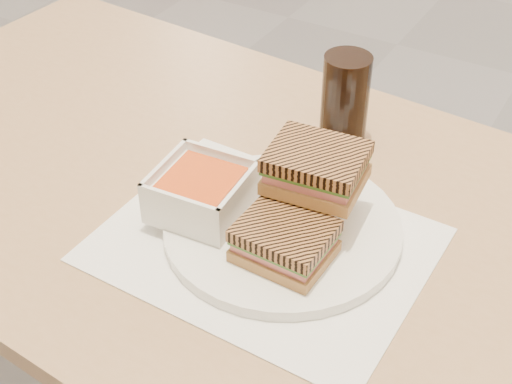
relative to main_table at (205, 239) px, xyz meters
The scene contains 7 objects.
main_table is the anchor object (origin of this frame).
tray_liner 0.20m from the main_table, 27.78° to the right, with size 0.40×0.31×0.00m.
plate 0.20m from the main_table, 16.41° to the right, with size 0.30×0.30×0.02m.
soup_bowl 0.18m from the main_table, 54.93° to the right, with size 0.12×0.12×0.06m.
panini_lower 0.26m from the main_table, 27.63° to the right, with size 0.11×0.09×0.05m.
panini_upper 0.27m from the main_table, ahead, with size 0.12×0.11×0.05m.
cola_glass 0.28m from the main_table, 52.36° to the left, with size 0.07×0.07×0.14m.
Camera 1 is at (0.35, -2.58, 1.36)m, focal length 50.98 mm.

